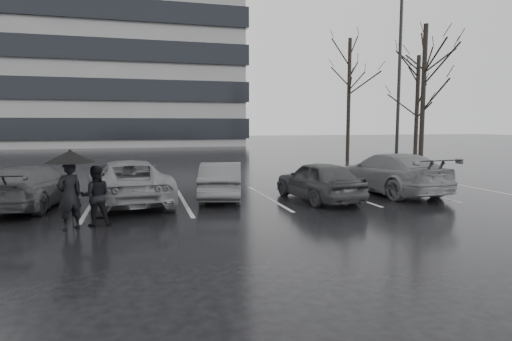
{
  "coord_description": "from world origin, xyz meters",
  "views": [
    {
      "loc": [
        -3.5,
        -11.06,
        2.45
      ],
      "look_at": [
        -0.22,
        1.0,
        1.1
      ],
      "focal_mm": 30.0,
      "sensor_mm": 36.0,
      "label": 1
    }
  ],
  "objects_px": {
    "car_west_a": "(221,180)",
    "pedestrian_left": "(69,195)",
    "tree_east": "(423,97)",
    "tree_ne": "(417,109)",
    "lamp_post": "(399,95)",
    "car_main": "(318,180)",
    "car_west_b": "(128,182)",
    "car_west_c": "(31,186)",
    "tree_north": "(349,99)",
    "car_east": "(389,173)",
    "pedestrian_right": "(96,196)"
  },
  "relations": [
    {
      "from": "car_west_a",
      "to": "pedestrian_left",
      "type": "bearing_deg",
      "value": 50.18
    },
    {
      "from": "tree_east",
      "to": "tree_ne",
      "type": "bearing_deg",
      "value": 57.99
    },
    {
      "from": "lamp_post",
      "to": "tree_east",
      "type": "distance_m",
      "value": 5.74
    },
    {
      "from": "car_main",
      "to": "car_west_b",
      "type": "distance_m",
      "value": 6.02
    },
    {
      "from": "car_west_c",
      "to": "tree_north",
      "type": "bearing_deg",
      "value": -130.82
    },
    {
      "from": "tree_east",
      "to": "tree_north",
      "type": "bearing_deg",
      "value": 98.13
    },
    {
      "from": "tree_ne",
      "to": "car_main",
      "type": "bearing_deg",
      "value": -135.2
    },
    {
      "from": "car_west_b",
      "to": "car_east",
      "type": "distance_m",
      "value": 8.98
    },
    {
      "from": "car_west_c",
      "to": "tree_ne",
      "type": "distance_m",
      "value": 24.13
    },
    {
      "from": "car_west_b",
      "to": "tree_ne",
      "type": "height_order",
      "value": "tree_ne"
    },
    {
      "from": "car_east",
      "to": "tree_north",
      "type": "relative_size",
      "value": 0.58
    },
    {
      "from": "car_west_a",
      "to": "car_west_c",
      "type": "distance_m",
      "value": 5.72
    },
    {
      "from": "car_west_a",
      "to": "car_west_c",
      "type": "height_order",
      "value": "car_west_c"
    },
    {
      "from": "car_main",
      "to": "car_west_b",
      "type": "relative_size",
      "value": 0.77
    },
    {
      "from": "pedestrian_right",
      "to": "tree_north",
      "type": "bearing_deg",
      "value": -136.63
    },
    {
      "from": "car_west_a",
      "to": "tree_north",
      "type": "distance_m",
      "value": 18.92
    },
    {
      "from": "car_main",
      "to": "car_west_c",
      "type": "relative_size",
      "value": 0.88
    },
    {
      "from": "car_west_c",
      "to": "pedestrian_left",
      "type": "height_order",
      "value": "pedestrian_left"
    },
    {
      "from": "car_main",
      "to": "tree_east",
      "type": "relative_size",
      "value": 0.47
    },
    {
      "from": "lamp_post",
      "to": "tree_ne",
      "type": "xyz_separation_m",
      "value": [
        6.68,
        7.93,
        -0.26
      ]
    },
    {
      "from": "lamp_post",
      "to": "tree_north",
      "type": "relative_size",
      "value": 0.97
    },
    {
      "from": "car_main",
      "to": "car_west_a",
      "type": "height_order",
      "value": "car_main"
    },
    {
      "from": "car_main",
      "to": "car_east",
      "type": "height_order",
      "value": "car_east"
    },
    {
      "from": "car_east",
      "to": "lamp_post",
      "type": "height_order",
      "value": "lamp_post"
    },
    {
      "from": "car_west_b",
      "to": "pedestrian_right",
      "type": "height_order",
      "value": "pedestrian_right"
    },
    {
      "from": "pedestrian_left",
      "to": "tree_north",
      "type": "relative_size",
      "value": 0.19
    },
    {
      "from": "pedestrian_left",
      "to": "tree_ne",
      "type": "height_order",
      "value": "tree_ne"
    },
    {
      "from": "car_main",
      "to": "lamp_post",
      "type": "distance_m",
      "value": 7.92
    },
    {
      "from": "tree_ne",
      "to": "lamp_post",
      "type": "bearing_deg",
      "value": -130.11
    },
    {
      "from": "car_main",
      "to": "car_east",
      "type": "xyz_separation_m",
      "value": [
        3.04,
        0.72,
        0.07
      ]
    },
    {
      "from": "car_main",
      "to": "pedestrian_right",
      "type": "height_order",
      "value": "pedestrian_right"
    },
    {
      "from": "car_west_b",
      "to": "pedestrian_left",
      "type": "relative_size",
      "value": 3.05
    },
    {
      "from": "car_west_a",
      "to": "tree_ne",
      "type": "height_order",
      "value": "tree_ne"
    },
    {
      "from": "tree_east",
      "to": "tree_north",
      "type": "height_order",
      "value": "tree_north"
    },
    {
      "from": "car_west_a",
      "to": "pedestrian_right",
      "type": "bearing_deg",
      "value": 52.0
    },
    {
      "from": "car_west_b",
      "to": "tree_north",
      "type": "bearing_deg",
      "value": -142.97
    },
    {
      "from": "pedestrian_left",
      "to": "pedestrian_right",
      "type": "bearing_deg",
      "value": 167.71
    },
    {
      "from": "lamp_post",
      "to": "car_west_b",
      "type": "bearing_deg",
      "value": -163.54
    },
    {
      "from": "car_east",
      "to": "tree_east",
      "type": "distance_m",
      "value": 10.83
    },
    {
      "from": "pedestrian_right",
      "to": "car_east",
      "type": "bearing_deg",
      "value": -169.72
    },
    {
      "from": "pedestrian_right",
      "to": "tree_ne",
      "type": "relative_size",
      "value": 0.21
    },
    {
      "from": "car_west_a",
      "to": "pedestrian_left",
      "type": "xyz_separation_m",
      "value": [
        -4.2,
        -3.2,
        0.2
      ]
    },
    {
      "from": "lamp_post",
      "to": "tree_east",
      "type": "xyz_separation_m",
      "value": [
        4.18,
        3.93,
        0.24
      ]
    },
    {
      "from": "car_main",
      "to": "car_west_b",
      "type": "xyz_separation_m",
      "value": [
        -5.94,
        0.98,
        0.04
      ]
    },
    {
      "from": "car_west_c",
      "to": "car_east",
      "type": "bearing_deg",
      "value": -171.7
    },
    {
      "from": "pedestrian_right",
      "to": "tree_ne",
      "type": "height_order",
      "value": "tree_ne"
    },
    {
      "from": "car_main",
      "to": "pedestrian_left",
      "type": "bearing_deg",
      "value": 9.32
    },
    {
      "from": "tree_ne",
      "to": "tree_north",
      "type": "xyz_separation_m",
      "value": [
        -3.5,
        3.0,
        0.75
      ]
    },
    {
      "from": "car_west_a",
      "to": "lamp_post",
      "type": "height_order",
      "value": "lamp_post"
    },
    {
      "from": "car_main",
      "to": "car_east",
      "type": "relative_size",
      "value": 0.76
    }
  ]
}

